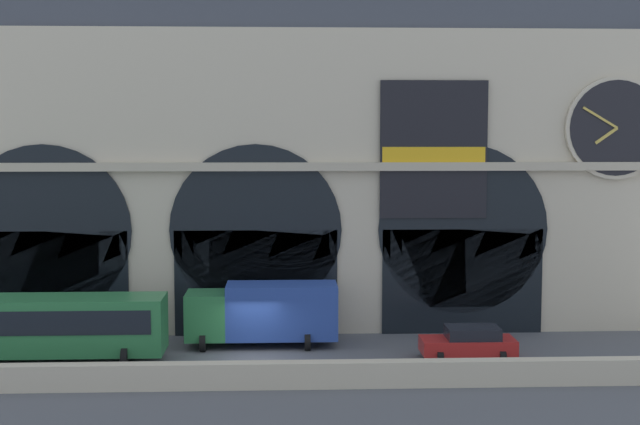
{
  "coord_description": "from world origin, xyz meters",
  "views": [
    {
      "loc": [
        1.45,
        -40.03,
        10.66
      ],
      "look_at": [
        3.35,
        5.0,
        6.46
      ],
      "focal_mm": 48.73,
      "sensor_mm": 36.0,
      "label": 1
    }
  ],
  "objects": [
    {
      "name": "car_mideast",
      "position": [
        10.13,
        -0.39,
        0.8
      ],
      "size": [
        4.4,
        2.22,
        1.55
      ],
      "color": "red",
      "rests_on": "ground"
    },
    {
      "name": "box_truck_center",
      "position": [
        0.45,
        2.61,
        1.7
      ],
      "size": [
        7.5,
        2.91,
        3.12
      ],
      "color": "#2D7A42",
      "rests_on": "ground"
    },
    {
      "name": "bus_midwest",
      "position": [
        -9.57,
        -0.31,
        1.78
      ],
      "size": [
        11.0,
        3.25,
        3.1
      ],
      "color": "#2D7A42",
      "rests_on": "ground"
    },
    {
      "name": "station_building",
      "position": [
        0.05,
        7.48,
        9.35
      ],
      "size": [
        45.69,
        5.4,
        19.2
      ],
      "color": "beige",
      "rests_on": "ground"
    },
    {
      "name": "quay_parapet_wall",
      "position": [
        0.0,
        -4.61,
        0.55
      ],
      "size": [
        90.0,
        0.7,
        1.1
      ],
      "primitive_type": "cube",
      "color": "beige",
      "rests_on": "ground"
    },
    {
      "name": "ground_plane",
      "position": [
        0.0,
        0.0,
        0.0
      ],
      "size": [
        200.0,
        200.0,
        0.0
      ],
      "primitive_type": "plane",
      "color": "#54565B"
    }
  ]
}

